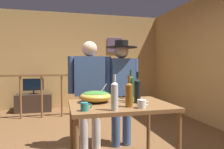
% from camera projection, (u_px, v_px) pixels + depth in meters
% --- Properties ---
extents(back_wall, '(5.01, 0.10, 2.71)m').
position_uv_depth(back_wall, '(77.00, 61.00, 5.96)').
color(back_wall, tan).
rests_on(back_wall, ground_plane).
extents(side_wall_right, '(0.10, 4.80, 2.71)m').
position_uv_depth(side_wall_right, '(203.00, 59.00, 4.40)').
color(side_wall_right, tan).
rests_on(side_wall_right, ground_plane).
extents(framed_picture, '(0.44, 0.03, 0.43)m').
position_uv_depth(framed_picture, '(115.00, 45.00, 6.16)').
color(framed_picture, slate).
extents(stair_railing, '(3.27, 0.10, 1.06)m').
position_uv_depth(stair_railing, '(72.00, 89.00, 4.91)').
color(stair_railing, brown).
rests_on(stair_railing, ground_plane).
extents(tv_console, '(0.90, 0.40, 0.46)m').
position_uv_depth(tv_console, '(34.00, 103.00, 5.40)').
color(tv_console, '#38281E').
rests_on(tv_console, ground_plane).
extents(flat_screen_tv, '(0.50, 0.12, 0.41)m').
position_uv_depth(flat_screen_tv, '(33.00, 85.00, 5.34)').
color(flat_screen_tv, black).
rests_on(flat_screen_tv, tv_console).
extents(serving_table, '(1.12, 0.83, 0.79)m').
position_uv_depth(serving_table, '(120.00, 111.00, 2.32)').
color(serving_table, brown).
rests_on(serving_table, ground_plane).
extents(salad_bowl, '(0.36, 0.36, 0.22)m').
position_uv_depth(salad_bowl, '(96.00, 96.00, 2.40)').
color(salad_bowl, gold).
rests_on(salad_bowl, serving_table).
extents(wine_glass, '(0.09, 0.09, 0.19)m').
position_uv_depth(wine_glass, '(128.00, 88.00, 2.67)').
color(wine_glass, silver).
rests_on(wine_glass, serving_table).
extents(wine_bottle_dark, '(0.07, 0.07, 0.36)m').
position_uv_depth(wine_bottle_dark, '(137.00, 90.00, 2.34)').
color(wine_bottle_dark, black).
rests_on(wine_bottle_dark, serving_table).
extents(wine_bottle_green, '(0.07, 0.07, 0.38)m').
position_uv_depth(wine_bottle_green, '(131.00, 88.00, 2.46)').
color(wine_bottle_green, '#1E5628').
rests_on(wine_bottle_green, serving_table).
extents(wine_bottle_amber, '(0.08, 0.08, 0.33)m').
position_uv_depth(wine_bottle_amber, '(129.00, 94.00, 2.12)').
color(wine_bottle_amber, brown).
rests_on(wine_bottle_amber, serving_table).
extents(wine_bottle_clear, '(0.07, 0.07, 0.35)m').
position_uv_depth(wine_bottle_clear, '(115.00, 95.00, 1.96)').
color(wine_bottle_clear, silver).
rests_on(wine_bottle_clear, serving_table).
extents(mug_white, '(0.12, 0.09, 0.09)m').
position_uv_depth(mug_white, '(142.00, 104.00, 2.06)').
color(mug_white, white).
rests_on(mug_white, serving_table).
extents(mug_teal, '(0.11, 0.07, 0.08)m').
position_uv_depth(mug_teal, '(85.00, 107.00, 1.94)').
color(mug_teal, teal).
rests_on(mug_teal, serving_table).
extents(person_standing_left, '(0.62, 0.26, 1.56)m').
position_uv_depth(person_standing_left, '(90.00, 86.00, 2.97)').
color(person_standing_left, beige).
rests_on(person_standing_left, ground_plane).
extents(person_standing_right, '(0.54, 0.47, 1.59)m').
position_uv_depth(person_standing_right, '(121.00, 84.00, 3.08)').
color(person_standing_right, '#3D5684').
rests_on(person_standing_right, ground_plane).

